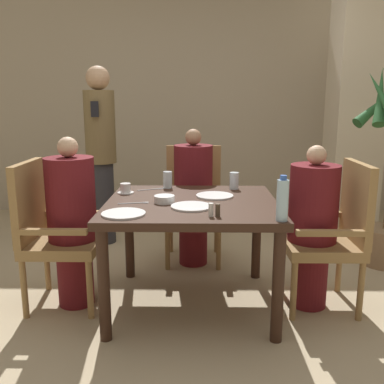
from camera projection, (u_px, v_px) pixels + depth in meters
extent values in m
plane|color=tan|center=(192.00, 303.00, 2.96)|extent=(16.00, 16.00, 0.00)
cube|color=tan|center=(195.00, 98.00, 5.19)|extent=(8.00, 0.06, 2.80)
cube|color=beige|center=(356.00, 103.00, 4.30)|extent=(0.48, 0.48, 2.70)
cube|color=#331E14|center=(192.00, 205.00, 2.81)|extent=(1.12, 1.04, 0.05)
cylinder|color=#331E14|center=(104.00, 286.00, 2.45)|extent=(0.07, 0.07, 0.68)
cylinder|color=#331E14|center=(278.00, 287.00, 2.43)|extent=(0.07, 0.07, 0.68)
cylinder|color=#331E14|center=(129.00, 236.00, 3.34)|extent=(0.07, 0.07, 0.68)
cylinder|color=#331E14|center=(257.00, 236.00, 3.33)|extent=(0.07, 0.07, 0.68)
cube|color=olive|center=(65.00, 244.00, 2.88)|extent=(0.48, 0.48, 0.07)
cube|color=olive|center=(29.00, 201.00, 2.82)|extent=(0.05, 0.48, 0.52)
cube|color=olive|center=(73.00, 213.00, 3.06)|extent=(0.43, 0.04, 0.04)
cube|color=olive|center=(52.00, 232.00, 2.63)|extent=(0.43, 0.04, 0.04)
cylinder|color=olive|center=(104.00, 265.00, 3.13)|extent=(0.04, 0.04, 0.39)
cylinder|color=olive|center=(90.00, 290.00, 2.72)|extent=(0.04, 0.04, 0.39)
cylinder|color=olive|center=(47.00, 264.00, 3.14)|extent=(0.04, 0.04, 0.39)
cylinder|color=olive|center=(24.00, 289.00, 2.73)|extent=(0.04, 0.04, 0.39)
cylinder|color=#5B1419|center=(75.00, 271.00, 2.92)|extent=(0.24, 0.24, 0.46)
cylinder|color=#5B1419|center=(71.00, 199.00, 2.81)|extent=(0.32, 0.32, 0.55)
sphere|color=tan|center=(68.00, 147.00, 2.74)|extent=(0.13, 0.13, 0.13)
cube|color=olive|center=(193.00, 213.00, 3.67)|extent=(0.48, 0.48, 0.07)
cube|color=olive|center=(194.00, 175.00, 3.82)|extent=(0.48, 0.05, 0.52)
cube|color=olive|center=(219.00, 195.00, 3.64)|extent=(0.04, 0.43, 0.04)
cube|color=olive|center=(167.00, 195.00, 3.64)|extent=(0.04, 0.43, 0.04)
cylinder|color=olive|center=(219.00, 247.00, 3.51)|extent=(0.04, 0.04, 0.39)
cylinder|color=olive|center=(167.00, 247.00, 3.52)|extent=(0.04, 0.04, 0.39)
cylinder|color=olive|center=(216.00, 231.00, 3.92)|extent=(0.04, 0.04, 0.39)
cylinder|color=olive|center=(171.00, 231.00, 3.93)|extent=(0.04, 0.04, 0.39)
cylinder|color=#5B1419|center=(193.00, 237.00, 3.65)|extent=(0.24, 0.24, 0.46)
cylinder|color=#5B1419|center=(193.00, 179.00, 3.55)|extent=(0.32, 0.32, 0.55)
sphere|color=#997051|center=(193.00, 137.00, 3.47)|extent=(0.13, 0.13, 0.13)
cube|color=olive|center=(320.00, 245.00, 2.86)|extent=(0.48, 0.48, 0.07)
cube|color=olive|center=(357.00, 202.00, 2.79)|extent=(0.05, 0.48, 0.52)
cube|color=olive|center=(332.00, 233.00, 2.61)|extent=(0.43, 0.04, 0.04)
cube|color=olive|center=(313.00, 214.00, 3.04)|extent=(0.43, 0.04, 0.04)
cylinder|color=olive|center=(294.00, 291.00, 2.70)|extent=(0.04, 0.04, 0.39)
cylinder|color=olive|center=(281.00, 266.00, 3.11)|extent=(0.04, 0.04, 0.39)
cylinder|color=olive|center=(361.00, 291.00, 2.70)|extent=(0.04, 0.04, 0.39)
cylinder|color=olive|center=(339.00, 266.00, 3.11)|extent=(0.04, 0.04, 0.39)
cylinder|color=#5B1419|center=(309.00, 273.00, 2.90)|extent=(0.24, 0.24, 0.46)
cylinder|color=#5B1419|center=(314.00, 203.00, 2.80)|extent=(0.32, 0.32, 0.51)
sphere|color=tan|center=(317.00, 155.00, 2.73)|extent=(0.13, 0.13, 0.13)
cylinder|color=#2D2D33|center=(103.00, 203.00, 4.17)|extent=(0.22, 0.22, 0.79)
cylinder|color=brown|center=(100.00, 127.00, 4.01)|extent=(0.29, 0.29, 0.67)
sphere|color=tan|center=(98.00, 78.00, 3.92)|extent=(0.22, 0.22, 0.22)
cube|color=black|center=(95.00, 109.00, 3.81)|extent=(0.07, 0.01, 0.14)
cone|color=#285B2D|center=(379.00, 104.00, 3.61)|extent=(0.49, 0.27, 0.39)
cone|color=#285B2D|center=(381.00, 96.00, 3.45)|extent=(0.22, 0.38, 0.50)
cone|color=#285B2D|center=(383.00, 99.00, 3.34)|extent=(0.25, 0.42, 0.47)
cylinder|color=white|center=(192.00, 206.00, 2.64)|extent=(0.26, 0.26, 0.01)
cylinder|color=white|center=(124.00, 214.00, 2.47)|extent=(0.26, 0.26, 0.01)
cylinder|color=white|center=(215.00, 196.00, 2.93)|extent=(0.26, 0.26, 0.01)
cylinder|color=white|center=(126.00, 193.00, 3.04)|extent=(0.12, 0.12, 0.01)
cylinder|color=white|center=(126.00, 188.00, 3.03)|extent=(0.07, 0.07, 0.06)
cylinder|color=white|center=(164.00, 199.00, 2.76)|extent=(0.13, 0.13, 0.05)
cylinder|color=#A3C6DB|center=(282.00, 200.00, 2.33)|extent=(0.07, 0.07, 0.23)
cylinder|color=#3359B2|center=(283.00, 178.00, 2.30)|extent=(0.04, 0.04, 0.03)
cylinder|color=silver|center=(168.00, 180.00, 3.21)|extent=(0.07, 0.07, 0.13)
cylinder|color=silver|center=(234.00, 181.00, 3.18)|extent=(0.07, 0.07, 0.13)
cylinder|color=white|center=(211.00, 210.00, 2.43)|extent=(0.03, 0.03, 0.08)
cylinder|color=#4C3D2D|center=(218.00, 210.00, 2.43)|extent=(0.03, 0.03, 0.07)
cube|color=silver|center=(132.00, 203.00, 2.74)|extent=(0.18, 0.04, 0.00)
cube|color=silver|center=(146.00, 203.00, 2.75)|extent=(0.04, 0.03, 0.00)
cube|color=silver|center=(149.00, 190.00, 3.15)|extent=(0.16, 0.09, 0.00)
cube|color=silver|center=(160.00, 189.00, 3.19)|extent=(0.06, 0.04, 0.00)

